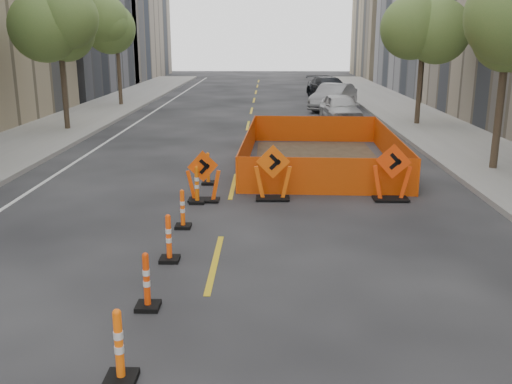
{
  "coord_description": "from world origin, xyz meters",
  "views": [
    {
      "loc": [
        1.04,
        -6.39,
        4.27
      ],
      "look_at": [
        0.78,
        5.27,
        1.1
      ],
      "focal_mm": 40.0,
      "sensor_mm": 36.0,
      "label": 1
    }
  ],
  "objects_px": {
    "chevron_sign_right": "(392,172)",
    "parked_car_near": "(340,108)",
    "channelizer_4": "(169,238)",
    "channelizer_3": "(147,281)",
    "chevron_sign_left": "(203,176)",
    "parked_car_far": "(329,88)",
    "chevron_sign_center": "(273,173)",
    "channelizer_2": "(119,346)",
    "channelizer_5": "(183,209)",
    "channelizer_7": "(208,168)",
    "channelizer_6": "(197,185)",
    "parked_car_mid": "(333,97)"
  },
  "relations": [
    {
      "from": "channelizer_5",
      "to": "parked_car_far",
      "type": "xyz_separation_m",
      "value": [
        6.31,
        29.14,
        0.31
      ]
    },
    {
      "from": "channelizer_4",
      "to": "channelizer_3",
      "type": "bearing_deg",
      "value": -90.27
    },
    {
      "from": "chevron_sign_center",
      "to": "chevron_sign_right",
      "type": "xyz_separation_m",
      "value": [
        3.19,
        -0.01,
        0.02
      ]
    },
    {
      "from": "chevron_sign_center",
      "to": "parked_car_mid",
      "type": "xyz_separation_m",
      "value": [
        3.79,
        19.97,
        0.02
      ]
    },
    {
      "from": "channelizer_5",
      "to": "parked_car_mid",
      "type": "distance_m",
      "value": 23.14
    },
    {
      "from": "channelizer_3",
      "to": "chevron_sign_left",
      "type": "xyz_separation_m",
      "value": [
        0.21,
        6.3,
        0.21
      ]
    },
    {
      "from": "parked_car_near",
      "to": "channelizer_4",
      "type": "bearing_deg",
      "value": -111.27
    },
    {
      "from": "chevron_sign_left",
      "to": "chevron_sign_right",
      "type": "distance_m",
      "value": 5.06
    },
    {
      "from": "channelizer_7",
      "to": "chevron_sign_left",
      "type": "distance_m",
      "value": 1.87
    },
    {
      "from": "parked_car_near",
      "to": "parked_car_mid",
      "type": "relative_size",
      "value": 0.9
    },
    {
      "from": "chevron_sign_right",
      "to": "parked_car_near",
      "type": "relative_size",
      "value": 0.37
    },
    {
      "from": "channelizer_5",
      "to": "parked_car_near",
      "type": "distance_m",
      "value": 18.18
    },
    {
      "from": "channelizer_5",
      "to": "chevron_sign_right",
      "type": "height_order",
      "value": "chevron_sign_right"
    },
    {
      "from": "channelizer_6",
      "to": "chevron_sign_center",
      "type": "distance_m",
      "value": 2.06
    },
    {
      "from": "channelizer_2",
      "to": "channelizer_5",
      "type": "relative_size",
      "value": 1.11
    },
    {
      "from": "channelizer_2",
      "to": "parked_car_near",
      "type": "height_order",
      "value": "parked_car_near"
    },
    {
      "from": "channelizer_3",
      "to": "chevron_sign_left",
      "type": "distance_m",
      "value": 6.31
    },
    {
      "from": "channelizer_6",
      "to": "chevron_sign_left",
      "type": "distance_m",
      "value": 0.3
    },
    {
      "from": "chevron_sign_right",
      "to": "chevron_sign_center",
      "type": "bearing_deg",
      "value": -158.37
    },
    {
      "from": "channelizer_3",
      "to": "chevron_sign_right",
      "type": "xyz_separation_m",
      "value": [
        5.27,
        6.48,
        0.3
      ]
    },
    {
      "from": "channelizer_7",
      "to": "chevron_sign_center",
      "type": "height_order",
      "value": "chevron_sign_center"
    },
    {
      "from": "channelizer_7",
      "to": "parked_car_far",
      "type": "height_order",
      "value": "parked_car_far"
    },
    {
      "from": "chevron_sign_right",
      "to": "chevron_sign_left",
      "type": "bearing_deg",
      "value": -156.17
    },
    {
      "from": "channelizer_4",
      "to": "chevron_sign_left",
      "type": "bearing_deg",
      "value": 87.25
    },
    {
      "from": "chevron_sign_right",
      "to": "parked_car_near",
      "type": "bearing_deg",
      "value": 110.22
    },
    {
      "from": "channelizer_3",
      "to": "channelizer_2",
      "type": "bearing_deg",
      "value": -87.86
    },
    {
      "from": "chevron_sign_left",
      "to": "channelizer_2",
      "type": "bearing_deg",
      "value": -113.27
    },
    {
      "from": "channelizer_3",
      "to": "parked_car_far",
      "type": "distance_m",
      "value": 33.81
    },
    {
      "from": "channelizer_4",
      "to": "parked_car_near",
      "type": "bearing_deg",
      "value": 73.64
    },
    {
      "from": "chevron_sign_left",
      "to": "chevron_sign_center",
      "type": "distance_m",
      "value": 1.87
    },
    {
      "from": "channelizer_2",
      "to": "parked_car_near",
      "type": "distance_m",
      "value": 24.05
    },
    {
      "from": "channelizer_3",
      "to": "chevron_sign_center",
      "type": "bearing_deg",
      "value": 72.27
    },
    {
      "from": "chevron_sign_left",
      "to": "chevron_sign_center",
      "type": "bearing_deg",
      "value": -16.53
    },
    {
      "from": "channelizer_4",
      "to": "parked_car_near",
      "type": "height_order",
      "value": "parked_car_near"
    },
    {
      "from": "channelizer_5",
      "to": "chevron_sign_center",
      "type": "relative_size",
      "value": 0.6
    },
    {
      "from": "channelizer_2",
      "to": "parked_car_far",
      "type": "xyz_separation_m",
      "value": [
        6.21,
        35.26,
        0.26
      ]
    },
    {
      "from": "channelizer_2",
      "to": "channelizer_3",
      "type": "distance_m",
      "value": 2.04
    },
    {
      "from": "channelizer_4",
      "to": "channelizer_6",
      "type": "xyz_separation_m",
      "value": [
        0.05,
        4.08,
        0.02
      ]
    },
    {
      "from": "channelizer_5",
      "to": "channelizer_6",
      "type": "distance_m",
      "value": 2.04
    },
    {
      "from": "parked_car_far",
      "to": "chevron_sign_right",
      "type": "bearing_deg",
      "value": -106.92
    },
    {
      "from": "channelizer_4",
      "to": "channelizer_5",
      "type": "height_order",
      "value": "channelizer_4"
    },
    {
      "from": "chevron_sign_left",
      "to": "parked_car_far",
      "type": "xyz_separation_m",
      "value": [
        6.07,
        26.92,
        0.07
      ]
    },
    {
      "from": "channelizer_3",
      "to": "parked_car_far",
      "type": "bearing_deg",
      "value": 79.29
    },
    {
      "from": "channelizer_4",
      "to": "parked_car_mid",
      "type": "relative_size",
      "value": 0.2
    },
    {
      "from": "channelizer_5",
      "to": "chevron_sign_left",
      "type": "distance_m",
      "value": 2.25
    },
    {
      "from": "channelizer_5",
      "to": "chevron_sign_left",
      "type": "relative_size",
      "value": 0.66
    },
    {
      "from": "channelizer_6",
      "to": "parked_car_far",
      "type": "height_order",
      "value": "parked_car_far"
    },
    {
      "from": "channelizer_3",
      "to": "chevron_sign_right",
      "type": "distance_m",
      "value": 8.36
    },
    {
      "from": "channelizer_4",
      "to": "chevron_sign_center",
      "type": "height_order",
      "value": "chevron_sign_center"
    },
    {
      "from": "channelizer_2",
      "to": "parked_car_mid",
      "type": "relative_size",
      "value": 0.21
    }
  ]
}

